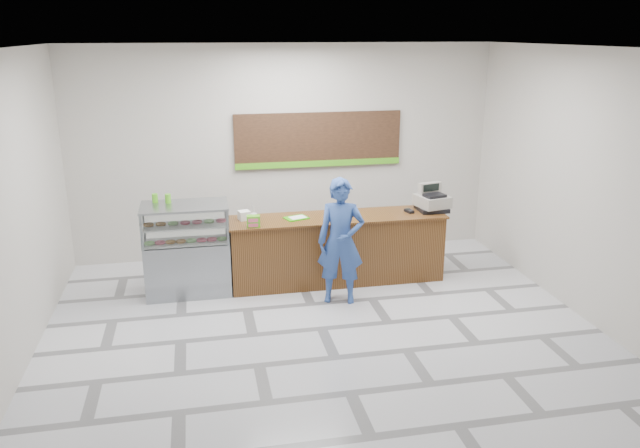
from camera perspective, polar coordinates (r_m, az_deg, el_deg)
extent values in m
plane|color=silver|center=(8.16, 0.17, -9.54)|extent=(7.00, 7.00, 0.00)
plane|color=beige|center=(10.42, -3.16, 6.57)|extent=(7.00, 0.00, 7.00)
plane|color=silver|center=(7.29, 0.19, 15.85)|extent=(7.00, 7.00, 0.00)
cube|color=brown|center=(9.47, 1.55, -2.37)|extent=(3.20, 0.70, 1.00)
cube|color=brown|center=(9.31, 1.57, 0.62)|extent=(3.26, 0.76, 0.03)
cube|color=gray|center=(9.29, -11.96, -3.81)|extent=(1.20, 0.70, 0.80)
cube|color=white|center=(9.08, -12.21, 0.02)|extent=(1.20, 0.70, 0.50)
cube|color=gray|center=(9.00, -12.32, 1.63)|extent=(1.22, 0.72, 0.03)
cube|color=silver|center=(9.15, -12.12, -1.36)|extent=(1.14, 0.64, 0.02)
cube|color=silver|center=(9.07, -12.22, 0.08)|extent=(1.14, 0.64, 0.02)
torus|color=#97E37E|center=(9.07, -15.30, -1.53)|extent=(0.15, 0.15, 0.05)
torus|color=#D4526C|center=(9.06, -14.40, -1.48)|extent=(0.15, 0.15, 0.05)
torus|color=#99642B|center=(9.05, -13.49, -1.43)|extent=(0.15, 0.15, 0.05)
torus|color=#99642B|center=(9.04, -12.59, -1.38)|extent=(0.15, 0.15, 0.05)
torus|color=#97E37E|center=(9.04, -11.69, -1.32)|extent=(0.15, 0.15, 0.05)
torus|color=#D4526C|center=(9.04, -10.78, -1.27)|extent=(0.15, 0.15, 0.05)
torus|color=#D4526C|center=(9.04, -9.88, -1.22)|extent=(0.15, 0.15, 0.05)
torus|color=#97E37E|center=(9.04, -8.98, -1.16)|extent=(0.15, 0.15, 0.05)
torus|color=#99642B|center=(9.14, -15.36, 0.19)|extent=(0.15, 0.15, 0.05)
torus|color=#99642B|center=(9.13, -14.32, 0.25)|extent=(0.15, 0.15, 0.05)
torus|color=#97E37E|center=(9.12, -13.28, 0.31)|extent=(0.15, 0.15, 0.05)
torus|color=#D4526C|center=(9.11, -12.23, 0.38)|extent=(0.15, 0.15, 0.05)
torus|color=#D4526C|center=(9.11, -11.18, 0.44)|extent=(0.15, 0.15, 0.05)
torus|color=#97E37E|center=(9.11, -10.14, 0.50)|extent=(0.15, 0.15, 0.05)
torus|color=#D4526C|center=(9.11, -9.09, 0.56)|extent=(0.15, 0.15, 0.05)
cube|color=black|center=(10.44, -0.13, 7.73)|extent=(2.80, 0.05, 0.90)
cube|color=#4EAF1B|center=(10.48, -0.10, 5.55)|extent=(2.80, 0.02, 0.10)
cube|color=black|center=(9.75, 10.18, 1.41)|extent=(0.43, 0.43, 0.06)
cube|color=gray|center=(9.71, 10.22, 2.09)|extent=(0.53, 0.54, 0.17)
cube|color=black|center=(9.61, 10.44, 2.58)|extent=(0.34, 0.28, 0.04)
cube|color=gray|center=(9.79, 9.99, 3.26)|extent=(0.38, 0.19, 0.17)
cube|color=black|center=(9.73, 10.13, 3.30)|extent=(0.28, 0.08, 0.11)
cube|color=black|center=(9.59, 8.14, 1.19)|extent=(0.12, 0.19, 0.04)
cube|color=#30B609|center=(9.19, -2.18, 0.55)|extent=(0.39, 0.33, 0.02)
cube|color=white|center=(9.19, -2.07, 0.62)|extent=(0.28, 0.23, 0.00)
cube|color=white|center=(9.18, -6.96, 0.79)|extent=(0.19, 0.19, 0.13)
cylinder|color=silver|center=(9.05, -6.06, 0.57)|extent=(0.09, 0.09, 0.13)
cube|color=#4EAF1B|center=(8.83, -6.11, 0.26)|extent=(0.19, 0.13, 0.16)
cylinder|color=#D4526C|center=(9.17, 1.87, 0.48)|extent=(0.16, 0.16, 0.00)
cylinder|color=#4EAF1B|center=(9.20, -14.86, 2.29)|extent=(0.08, 0.08, 0.13)
cylinder|color=#4EAF1B|center=(9.14, -13.73, 2.28)|extent=(0.08, 0.08, 0.13)
imported|color=#2B4A93|center=(8.64, 1.92, -1.59)|extent=(0.74, 0.58, 1.78)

